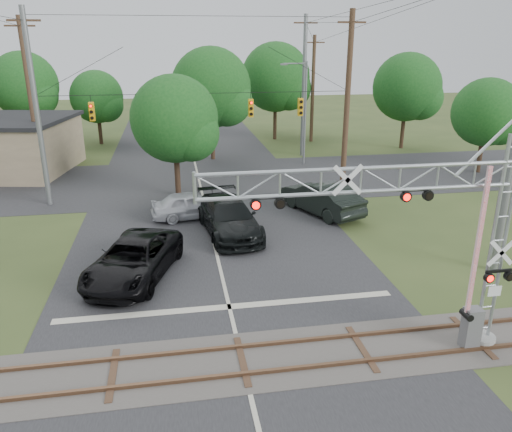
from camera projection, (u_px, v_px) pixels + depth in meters
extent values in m
plane|color=#354620|center=(253.00, 405.00, 14.01)|extent=(160.00, 160.00, 0.00)
cube|color=#262628|center=(218.00, 259.00, 23.29)|extent=(14.00, 90.00, 0.02)
cube|color=#262628|center=(199.00, 180.00, 36.30)|extent=(90.00, 12.00, 0.02)
cube|color=#4B4541|center=(242.00, 362.00, 15.86)|extent=(90.00, 3.20, 0.05)
cube|color=brown|center=(246.00, 374.00, 15.17)|extent=(90.00, 0.12, 0.14)
cube|color=brown|center=(239.00, 347.00, 16.50)|extent=(90.00, 0.12, 0.14)
cylinder|color=gray|center=(481.00, 339.00, 16.83)|extent=(0.89, 0.89, 0.30)
cube|color=silver|center=(495.00, 291.00, 15.89)|extent=(0.44, 0.03, 0.35)
cube|color=slate|center=(471.00, 329.00, 16.35)|extent=(0.54, 0.44, 1.48)
cube|color=red|center=(478.00, 244.00, 15.31)|extent=(0.14, 0.09, 4.94)
cylinder|color=slate|center=(37.00, 111.00, 29.15)|extent=(0.32, 0.32, 11.50)
cylinder|color=#412A1E|center=(347.00, 104.00, 32.18)|extent=(0.36, 0.36, 11.50)
cylinder|color=black|center=(199.00, 93.00, 30.38)|extent=(19.00, 0.03, 0.03)
cube|color=#ECA310|center=(92.00, 112.00, 29.68)|extent=(0.30, 0.30, 1.10)
cube|color=#ECA310|center=(147.00, 110.00, 30.19)|extent=(0.30, 0.30, 1.10)
cube|color=#ECA310|center=(200.00, 109.00, 30.70)|extent=(0.30, 0.30, 1.10)
cube|color=#ECA310|center=(251.00, 108.00, 31.21)|extent=(0.30, 0.30, 1.10)
cube|color=#ECA310|center=(300.00, 107.00, 31.72)|extent=(0.30, 0.30, 1.10)
imported|color=black|center=(134.00, 259.00, 21.25)|extent=(4.62, 6.70, 1.70)
imported|color=black|center=(229.00, 217.00, 26.11)|extent=(3.29, 6.54, 1.82)
imported|color=silver|center=(192.00, 205.00, 28.48)|extent=(4.77, 2.44, 1.56)
imported|color=black|center=(321.00, 198.00, 29.26)|extent=(4.10, 6.03, 1.88)
cylinder|color=slate|center=(305.00, 114.00, 39.87)|extent=(0.18, 0.18, 8.13)
cylinder|color=slate|center=(295.00, 64.00, 38.43)|extent=(1.81, 0.11, 0.11)
cube|color=slate|center=(284.00, 64.00, 38.30)|extent=(0.54, 0.23, 0.14)
cylinder|color=#412A1E|center=(31.00, 100.00, 35.38)|extent=(0.34, 0.34, 11.28)
cube|color=#412A1E|center=(20.00, 26.00, 33.74)|extent=(2.00, 0.12, 0.12)
cylinder|color=slate|center=(304.00, 88.00, 42.33)|extent=(0.34, 0.34, 11.69)
cube|color=#412A1E|center=(306.00, 23.00, 40.61)|extent=(2.00, 0.12, 0.12)
cylinder|color=#412A1E|center=(313.00, 90.00, 48.69)|extent=(0.34, 0.34, 10.14)
cube|color=#412A1E|center=(314.00, 42.00, 47.23)|extent=(2.00, 0.12, 0.12)
cylinder|color=#362418|center=(30.00, 124.00, 48.36)|extent=(0.36, 0.36, 4.02)
sphere|color=#154C19|center=(24.00, 85.00, 47.14)|extent=(6.21, 6.21, 6.21)
cylinder|color=#362418|center=(100.00, 127.00, 48.64)|extent=(0.36, 0.36, 3.22)
sphere|color=#154C19|center=(97.00, 97.00, 47.66)|extent=(4.98, 4.98, 4.98)
cylinder|color=#362418|center=(177.00, 169.00, 32.25)|extent=(0.36, 0.36, 3.56)
sphere|color=#154C19|center=(174.00, 119.00, 31.17)|extent=(5.50, 5.50, 5.50)
cylinder|color=#362418|center=(212.00, 134.00, 42.15)|extent=(0.36, 0.36, 4.25)
sphere|color=#154C19|center=(211.00, 88.00, 40.86)|extent=(6.56, 6.56, 6.56)
cylinder|color=#362418|center=(275.00, 118.00, 50.76)|extent=(0.36, 0.36, 4.39)
sphere|color=#154C19|center=(276.00, 77.00, 49.43)|extent=(6.78, 6.78, 6.78)
cylinder|color=#362418|center=(403.00, 127.00, 46.62)|extent=(0.36, 0.36, 3.99)
sphere|color=#154C19|center=(407.00, 87.00, 45.41)|extent=(6.16, 6.16, 6.16)
cylinder|color=#362418|center=(481.00, 151.00, 38.08)|extent=(0.36, 0.36, 3.26)
sphere|color=#154C19|center=(486.00, 112.00, 37.09)|extent=(5.05, 5.05, 5.05)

